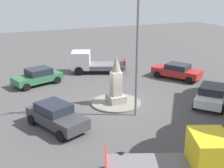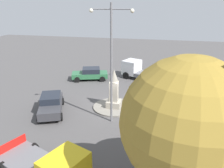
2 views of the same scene
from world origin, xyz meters
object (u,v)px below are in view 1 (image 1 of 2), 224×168
(car_green_approaching, at_px, (38,76))
(truck_white_parked_right, at_px, (91,63))
(streetlamp, at_px, (138,37))
(truck_yellow_passing, at_px, (186,161))
(monument, at_px, (116,83))
(car_white_near_island, at_px, (212,95))
(car_red_parked_left, at_px, (177,71))
(car_dark_grey_far_side, at_px, (56,116))

(car_green_approaching, xyz_separation_m, truck_white_parked_right, (-5.59, -1.76, 0.26))
(streetlamp, xyz_separation_m, truck_yellow_passing, (1.41, 7.14, -4.19))
(monument, relative_size, streetlamp, 0.39)
(truck_yellow_passing, bearing_deg, truck_white_parked_right, -97.18)
(car_green_approaching, bearing_deg, car_white_near_island, 137.49)
(car_white_near_island, bearing_deg, truck_yellow_passing, 41.63)
(car_green_approaching, relative_size, truck_white_parked_right, 0.80)
(car_red_parked_left, relative_size, car_green_approaching, 1.05)
(streetlamp, height_order, car_dark_grey_far_side, streetlamp)
(car_dark_grey_far_side, height_order, car_green_approaching, car_dark_grey_far_side)
(monument, xyz_separation_m, car_dark_grey_far_side, (4.95, 2.04, -0.79))
(car_green_approaching, xyz_separation_m, truck_yellow_passing, (-3.30, 16.40, 0.29))
(car_dark_grey_far_side, xyz_separation_m, car_white_near_island, (-11.27, 0.93, -0.03))
(monument, bearing_deg, truck_white_parked_right, -97.98)
(streetlamp, xyz_separation_m, car_white_near_island, (-6.00, 0.56, -4.47))
(monument, bearing_deg, streetlamp, 97.74)
(truck_yellow_passing, bearing_deg, car_dark_grey_far_side, -62.77)
(monument, height_order, streetlamp, streetlamp)
(car_dark_grey_far_side, relative_size, truck_yellow_passing, 0.81)
(monument, distance_m, car_red_parked_left, 8.54)
(car_red_parked_left, relative_size, car_white_near_island, 1.08)
(car_red_parked_left, bearing_deg, car_green_approaching, -15.90)
(car_red_parked_left, xyz_separation_m, car_green_approaching, (12.18, -3.47, 0.01))
(car_white_near_island, bearing_deg, car_dark_grey_far_side, -4.71)
(car_red_parked_left, distance_m, car_dark_grey_far_side, 13.85)
(car_red_parked_left, distance_m, car_white_near_island, 6.52)
(car_green_approaching, bearing_deg, truck_yellow_passing, 101.38)
(car_red_parked_left, xyz_separation_m, truck_yellow_passing, (8.88, 12.93, 0.30))
(car_dark_grey_far_side, xyz_separation_m, truck_yellow_passing, (-3.86, 7.51, 0.25))
(car_white_near_island, height_order, truck_yellow_passing, truck_yellow_passing)
(truck_yellow_passing, bearing_deg, car_red_parked_left, -124.50)
(car_dark_grey_far_side, bearing_deg, car_green_approaching, -93.64)
(car_green_approaching, height_order, truck_yellow_passing, truck_yellow_passing)
(streetlamp, relative_size, car_dark_grey_far_side, 1.92)
(car_white_near_island, bearing_deg, monument, -25.16)
(car_green_approaching, bearing_deg, car_red_parked_left, 164.10)
(streetlamp, distance_m, car_white_near_island, 7.50)
(truck_white_parked_right, xyz_separation_m, truck_yellow_passing, (2.29, 18.15, 0.03))
(car_red_parked_left, height_order, truck_yellow_passing, truck_yellow_passing)
(monument, bearing_deg, car_dark_grey_far_side, 22.43)
(streetlamp, xyz_separation_m, car_green_approaching, (4.71, -9.25, -4.48))
(monument, xyz_separation_m, car_red_parked_left, (-7.80, -3.37, -0.84))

